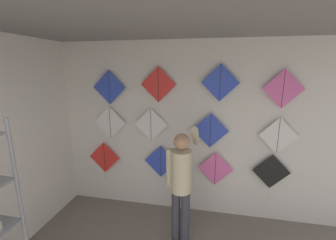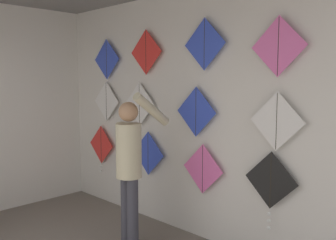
# 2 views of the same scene
# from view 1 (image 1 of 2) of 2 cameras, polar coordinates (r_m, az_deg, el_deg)

# --- Properties ---
(back_panel) EXTENTS (4.92, 0.06, 2.80)m
(back_panel) POSITION_cam_1_polar(r_m,az_deg,el_deg) (3.64, 4.28, -2.63)
(back_panel) COLOR silver
(back_panel) RESTS_ON ground
(ceiling_slab) EXTENTS (4.92, 4.07, 0.04)m
(ceiling_slab) POSITION_cam_1_polar(r_m,az_deg,el_deg) (1.91, -1.95, 26.28)
(ceiling_slab) COLOR gray
(shopkeeper) EXTENTS (0.42, 0.55, 1.67)m
(shopkeeper) POSITION_cam_1_polar(r_m,az_deg,el_deg) (3.10, 3.36, -14.60)
(shopkeeper) COLOR #383842
(shopkeeper) RESTS_ON ground
(kite_0) EXTENTS (0.55, 0.04, 0.69)m
(kite_0) POSITION_cam_1_polar(r_m,az_deg,el_deg) (4.15, -15.82, -9.46)
(kite_0) COLOR red
(kite_1) EXTENTS (0.55, 0.01, 0.55)m
(kite_1) POSITION_cam_1_polar(r_m,az_deg,el_deg) (3.80, -1.84, -10.47)
(kite_1) COLOR blue
(kite_2) EXTENTS (0.55, 0.01, 0.55)m
(kite_2) POSITION_cam_1_polar(r_m,az_deg,el_deg) (3.73, 11.92, -12.02)
(kite_2) COLOR pink
(kite_3) EXTENTS (0.55, 0.04, 0.76)m
(kite_3) POSITION_cam_1_polar(r_m,az_deg,el_deg) (3.84, 24.67, -12.34)
(kite_3) COLOR black
(kite_4) EXTENTS (0.55, 0.01, 0.55)m
(kite_4) POSITION_cam_1_polar(r_m,az_deg,el_deg) (3.88, -14.50, -0.64)
(kite_4) COLOR white
(kite_5) EXTENTS (0.55, 0.01, 0.55)m
(kite_5) POSITION_cam_1_polar(r_m,az_deg,el_deg) (3.63, -4.35, -1.22)
(kite_5) COLOR white
(kite_6) EXTENTS (0.55, 0.01, 0.55)m
(kite_6) POSITION_cam_1_polar(r_m,az_deg,el_deg) (3.51, 10.71, -2.63)
(kite_6) COLOR blue
(kite_7) EXTENTS (0.55, 0.01, 0.55)m
(kite_7) POSITION_cam_1_polar(r_m,az_deg,el_deg) (3.65, 26.22, -3.65)
(kite_7) COLOR white
(kite_8) EXTENTS (0.55, 0.01, 0.55)m
(kite_8) POSITION_cam_1_polar(r_m,az_deg,el_deg) (3.78, -14.70, 8.01)
(kite_8) COLOR blue
(kite_9) EXTENTS (0.55, 0.01, 0.55)m
(kite_9) POSITION_cam_1_polar(r_m,az_deg,el_deg) (3.49, -2.47, 9.02)
(kite_9) COLOR red
(kite_10) EXTENTS (0.55, 0.01, 0.55)m
(kite_10) POSITION_cam_1_polar(r_m,az_deg,el_deg) (3.39, 13.11, 9.22)
(kite_10) COLOR blue
(kite_11) EXTENTS (0.55, 0.01, 0.55)m
(kite_11) POSITION_cam_1_polar(r_m,az_deg,el_deg) (3.53, 27.23, 7.04)
(kite_11) COLOR pink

